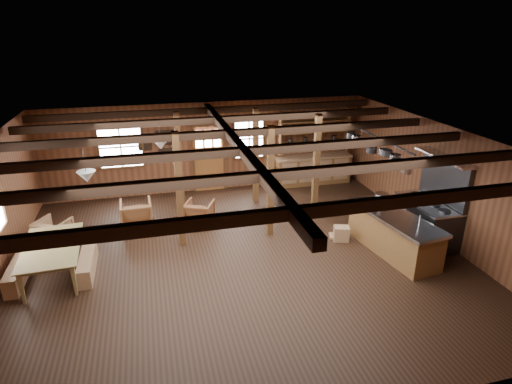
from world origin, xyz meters
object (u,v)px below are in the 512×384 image
(dining_table, at_px, (56,260))
(armchair_c, at_px, (54,232))
(kitchen_island, at_px, (393,233))
(armchair_a, at_px, (136,214))
(armchair_b, at_px, (200,213))
(commercial_range, at_px, (429,215))

(dining_table, relative_size, armchair_c, 2.82)
(kitchen_island, height_order, armchair_a, kitchen_island)
(armchair_b, bearing_deg, commercial_range, -179.22)
(commercial_range, height_order, armchair_b, commercial_range)
(kitchen_island, bearing_deg, commercial_range, 6.21)
(armchair_b, distance_m, armchair_c, 3.56)
(armchair_a, height_order, armchair_b, armchair_a)
(dining_table, xyz_separation_m, armchair_b, (3.25, 1.73, -0.03))
(commercial_range, height_order, armchair_a, commercial_range)
(dining_table, relative_size, armchair_b, 2.85)
(commercial_range, xyz_separation_m, dining_table, (-8.54, 0.58, -0.32))
(dining_table, height_order, armchair_c, dining_table)
(armchair_a, relative_size, armchair_c, 1.12)
(dining_table, bearing_deg, commercial_range, -96.79)
(kitchen_island, distance_m, armchair_b, 4.91)
(armchair_a, bearing_deg, kitchen_island, 152.28)
(armchair_c, bearing_deg, armchair_b, -147.19)
(kitchen_island, xyz_separation_m, dining_table, (-7.42, 0.87, -0.12))
(commercial_range, distance_m, armchair_c, 9.09)
(armchair_a, bearing_deg, armchair_c, 11.48)
(commercial_range, xyz_separation_m, armchair_c, (-8.84, 2.08, -0.35))
(kitchen_island, distance_m, dining_table, 7.47)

